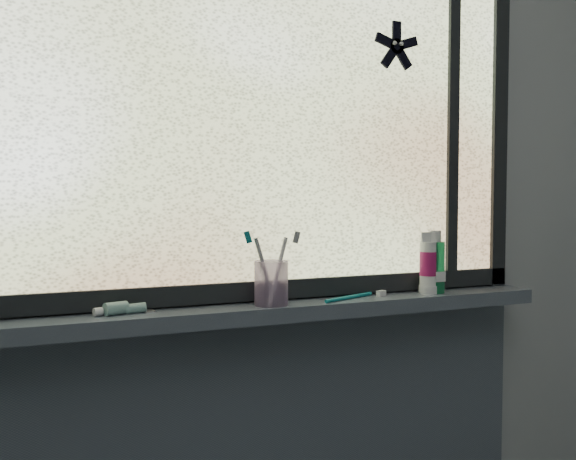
# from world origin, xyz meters

# --- Properties ---
(wall_back) EXTENTS (3.00, 0.01, 2.50)m
(wall_back) POSITION_xyz_m (0.00, 1.30, 1.25)
(wall_back) COLOR #9EA3A8
(wall_back) RESTS_ON ground
(windowsill) EXTENTS (1.62, 0.14, 0.04)m
(windowsill) POSITION_xyz_m (0.00, 1.23, 1.00)
(windowsill) COLOR #454F5C
(windowsill) RESTS_ON wall_back
(window_pane) EXTENTS (1.50, 0.01, 1.00)m
(window_pane) POSITION_xyz_m (0.00, 1.28, 1.53)
(window_pane) COLOR silver
(window_pane) RESTS_ON wall_back
(frame_bottom) EXTENTS (1.60, 0.03, 0.05)m
(frame_bottom) POSITION_xyz_m (0.00, 1.28, 1.05)
(frame_bottom) COLOR black
(frame_bottom) RESTS_ON windowsill
(frame_right) EXTENTS (0.05, 0.03, 1.10)m
(frame_right) POSITION_xyz_m (0.78, 1.28, 1.53)
(frame_right) COLOR black
(frame_right) RESTS_ON wall_back
(frame_mullion) EXTENTS (0.03, 0.03, 1.00)m
(frame_mullion) POSITION_xyz_m (0.60, 1.28, 1.53)
(frame_mullion) COLOR black
(frame_mullion) RESTS_ON wall_back
(starfish_sticker) EXTENTS (0.15, 0.02, 0.15)m
(starfish_sticker) POSITION_xyz_m (0.40, 1.27, 1.72)
(starfish_sticker) COLOR black
(starfish_sticker) RESTS_ON window_pane
(toothpaste_tube) EXTENTS (0.17, 0.08, 0.03)m
(toothpaste_tube) POSITION_xyz_m (-0.37, 1.23, 1.04)
(toothpaste_tube) COLOR silver
(toothpaste_tube) RESTS_ON windowsill
(toothbrush_cup) EXTENTS (0.11, 0.11, 0.11)m
(toothbrush_cup) POSITION_xyz_m (-0.01, 1.21, 1.08)
(toothbrush_cup) COLOR #B192C1
(toothbrush_cup) RESTS_ON windowsill
(toothbrush_lying) EXTENTS (0.23, 0.11, 0.02)m
(toothbrush_lying) POSITION_xyz_m (0.22, 1.22, 1.03)
(toothbrush_lying) COLOR #0E777F
(toothbrush_lying) RESTS_ON windowsill
(mouthwash_bottle) EXTENTS (0.06, 0.06, 0.15)m
(mouthwash_bottle) POSITION_xyz_m (0.50, 1.22, 1.11)
(mouthwash_bottle) COLOR #1C9554
(mouthwash_bottle) RESTS_ON windowsill
(cream_tube) EXTENTS (0.05, 0.05, 0.13)m
(cream_tube) POSITION_xyz_m (0.48, 1.22, 1.11)
(cream_tube) COLOR silver
(cream_tube) RESTS_ON windowsill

